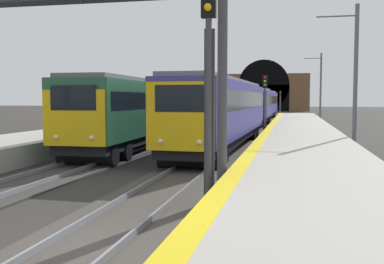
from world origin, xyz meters
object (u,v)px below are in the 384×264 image
at_px(train_adjacent_platform, 209,104).
at_px(catenary_mast_near, 355,77).
at_px(railway_signal_mid, 265,99).
at_px(catenary_mast_far, 320,87).
at_px(railway_signal_near, 209,83).
at_px(train_main_approaching, 251,105).
at_px(overhead_signal_gantry, 74,26).
at_px(railway_signal_far, 280,100).

bearing_deg(train_adjacent_platform, catenary_mast_near, 25.62).
relative_size(railway_signal_mid, catenary_mast_far, 0.58).
bearing_deg(railway_signal_near, train_main_approaching, -176.94).
bearing_deg(catenary_mast_near, overhead_signal_gantry, 143.25).
bearing_deg(train_adjacent_platform, catenary_mast_far, 117.79).
height_order(overhead_signal_gantry, catenary_mast_far, catenary_mast_far).
distance_m(railway_signal_far, overhead_signal_gantry, 73.12).
bearing_deg(railway_signal_mid, railway_signal_far, -180.00).
bearing_deg(overhead_signal_gantry, train_adjacent_platform, 3.88).
distance_m(train_adjacent_platform, railway_signal_near, 38.20).
distance_m(train_main_approaching, catenary_mast_near, 20.58).
xyz_separation_m(railway_signal_far, catenary_mast_near, (-60.09, -5.36, 1.43)).
distance_m(railway_signal_mid, catenary_mast_near, 12.53).
bearing_deg(train_main_approaching, catenary_mast_far, 149.25).
xyz_separation_m(train_adjacent_platform, railway_signal_mid, (-12.47, -6.73, 0.63)).
relative_size(train_adjacent_platform, catenary_mast_far, 7.80).
distance_m(train_main_approaching, railway_signal_near, 33.14).
relative_size(train_main_approaching, overhead_signal_gantry, 6.10).
relative_size(train_adjacent_platform, railway_signal_far, 14.61).
bearing_deg(railway_signal_far, train_adjacent_platform, -10.50).
height_order(railway_signal_far, catenary_mast_far, catenary_mast_far).
distance_m(railway_signal_mid, catenary_mast_far, 20.00).
distance_m(railway_signal_near, overhead_signal_gantry, 4.70).
height_order(catenary_mast_near, catenary_mast_far, catenary_mast_far).
bearing_deg(railway_signal_far, overhead_signal_gantry, -3.33).
height_order(train_main_approaching, train_adjacent_platform, train_adjacent_platform).
relative_size(railway_signal_near, railway_signal_far, 1.30).
bearing_deg(overhead_signal_gantry, railway_signal_far, -3.33).
xyz_separation_m(catenary_mast_near, catenary_mast_far, (30.49, -0.00, 0.19)).
bearing_deg(train_main_approaching, catenary_mast_near, 21.90).
bearing_deg(railway_signal_far, railway_signal_mid, 0.00).
relative_size(train_adjacent_platform, railway_signal_mid, 13.42).
relative_size(train_main_approaching, railway_signal_near, 9.78).
relative_size(railway_signal_far, catenary_mast_far, 0.53).
xyz_separation_m(train_main_approaching, catenary_mast_near, (-19.23, -7.12, 1.75)).
xyz_separation_m(railway_signal_near, railway_signal_far, (73.94, 0.00, -0.71)).
relative_size(train_adjacent_platform, railway_signal_near, 11.20).
distance_m(railway_signal_near, catenary_mast_near, 14.86).
relative_size(train_adjacent_platform, catenary_mast_near, 8.17).
xyz_separation_m(railway_signal_mid, railway_signal_far, (48.82, 0.00, -0.30)).
bearing_deg(catenary_mast_far, train_main_approaching, 147.67).
height_order(train_adjacent_platform, railway_signal_far, railway_signal_far).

